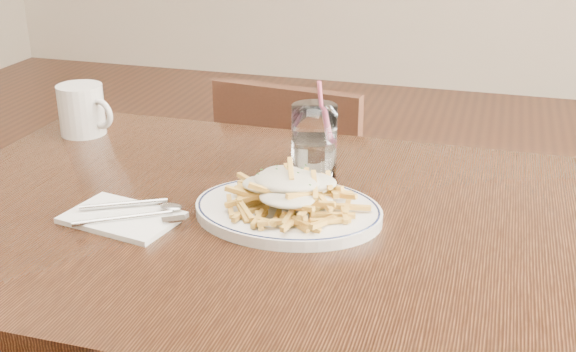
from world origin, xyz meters
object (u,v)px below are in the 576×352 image
(water_glass, at_px, (314,145))
(coffee_mug, at_px, (83,110))
(loaded_fries, at_px, (288,187))
(table, at_px, (273,256))
(chair_far, at_px, (300,208))
(fries_plate, at_px, (288,211))

(water_glass, distance_m, coffee_mug, 0.52)
(coffee_mug, bearing_deg, loaded_fries, -26.37)
(loaded_fries, xyz_separation_m, water_glass, (-0.00, 0.18, 0.00))
(table, distance_m, chair_far, 0.69)
(chair_far, height_order, loaded_fries, loaded_fries)
(table, height_order, loaded_fries, loaded_fries)
(water_glass, bearing_deg, coffee_mug, 171.16)
(loaded_fries, bearing_deg, table, 169.16)
(chair_far, xyz_separation_m, water_glass, (0.16, -0.47, 0.35))
(table, bearing_deg, fries_plate, -10.84)
(water_glass, bearing_deg, fries_plate, -88.52)
(fries_plate, distance_m, loaded_fries, 0.04)
(water_glass, height_order, coffee_mug, water_glass)
(chair_far, relative_size, water_glass, 4.50)
(chair_far, bearing_deg, table, -78.31)
(chair_far, distance_m, fries_plate, 0.73)
(chair_far, xyz_separation_m, coffee_mug, (-0.36, -0.39, 0.35))
(coffee_mug, bearing_deg, chair_far, 47.02)
(table, relative_size, chair_far, 1.50)
(table, distance_m, fries_plate, 0.09)
(loaded_fries, bearing_deg, chair_far, 103.93)
(table, xyz_separation_m, water_glass, (0.02, 0.17, 0.14))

